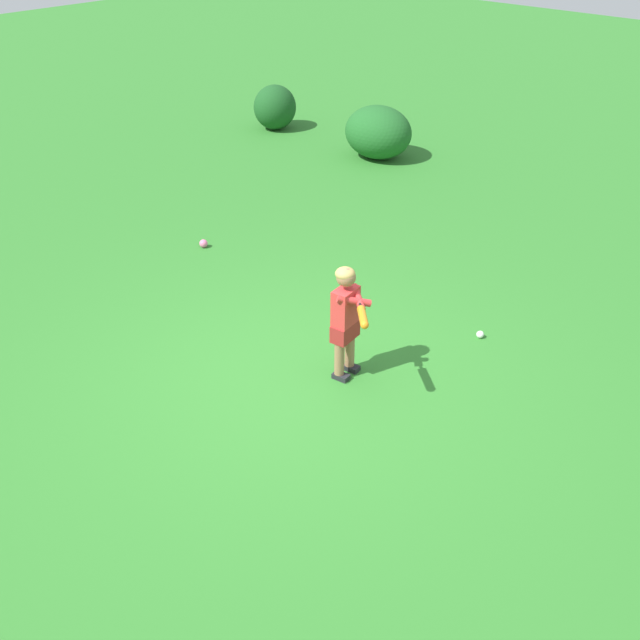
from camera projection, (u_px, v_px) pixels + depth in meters
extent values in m
plane|color=#2D7528|center=(292.00, 378.00, 6.96)|extent=(40.00, 40.00, 0.00)
cube|color=#232328|center=(351.00, 368.00, 7.07)|extent=(0.11, 0.16, 0.05)
cylinder|color=#996B4C|center=(350.00, 350.00, 6.98)|extent=(0.09, 0.09, 0.34)
cube|color=#232328|center=(341.00, 376.00, 6.95)|extent=(0.11, 0.16, 0.05)
cylinder|color=#996B4C|center=(339.00, 359.00, 6.86)|extent=(0.09, 0.09, 0.34)
cube|color=maroon|center=(345.00, 331.00, 6.80)|extent=(0.29, 0.19, 0.16)
cube|color=red|center=(346.00, 306.00, 6.67)|extent=(0.27, 0.18, 0.34)
sphere|color=#996B4C|center=(346.00, 277.00, 6.52)|extent=(0.17, 0.17, 0.17)
ellipsoid|color=tan|center=(345.00, 274.00, 6.51)|extent=(0.20, 0.20, 0.11)
sphere|color=orange|center=(359.00, 302.00, 6.55)|extent=(0.04, 0.04, 0.04)
cylinder|color=black|center=(360.00, 306.00, 6.47)|extent=(0.12, 0.12, 0.05)
cylinder|color=orange|center=(363.00, 317.00, 6.25)|extent=(0.29, 0.29, 0.11)
sphere|color=orange|center=(365.00, 325.00, 6.09)|extent=(0.07, 0.07, 0.07)
cylinder|color=red|center=(358.00, 298.00, 6.59)|extent=(0.23, 0.29, 0.14)
cylinder|color=red|center=(354.00, 301.00, 6.54)|extent=(0.28, 0.24, 0.14)
sphere|color=pink|center=(204.00, 243.00, 9.30)|extent=(0.10, 0.10, 0.10)
sphere|color=white|center=(480.00, 334.00, 7.54)|extent=(0.07, 0.07, 0.07)
ellipsoid|color=#1E5B23|center=(378.00, 132.00, 11.94)|extent=(0.93, 1.10, 0.81)
ellipsoid|color=#194C1E|center=(275.00, 107.00, 13.25)|extent=(0.74, 0.72, 0.75)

